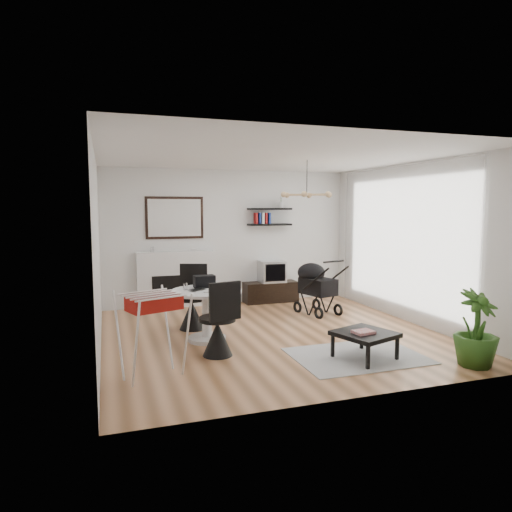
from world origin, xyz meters
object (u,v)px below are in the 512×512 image
object	(u,v)px
drying_rack	(153,333)
stroller	(316,289)
fireplace	(176,272)
tv_console	(271,292)
crt_tv	(272,271)
coffee_table	(365,335)
dining_table	(207,307)
potted_plant	(476,329)

from	to	relation	value
drying_rack	stroller	distance (m)	3.95
fireplace	tv_console	bearing A→B (deg)	-3.83
crt_tv	coffee_table	bearing A→B (deg)	-91.73
drying_rack	dining_table	bearing A→B (deg)	34.58
fireplace	dining_table	distance (m)	2.45
potted_plant	crt_tv	bearing A→B (deg)	103.20
tv_console	potted_plant	world-z (taller)	potted_plant
tv_console	potted_plant	xyz separation A→B (m)	(1.06, -4.41, 0.26)
drying_rack	coffee_table	world-z (taller)	drying_rack
drying_rack	potted_plant	bearing A→B (deg)	-32.52
fireplace	crt_tv	distance (m)	1.95
tv_console	drying_rack	bearing A→B (deg)	-127.56
fireplace	dining_table	world-z (taller)	fireplace
fireplace	tv_console	world-z (taller)	fireplace
tv_console	coffee_table	bearing A→B (deg)	-91.37
drying_rack	stroller	xyz separation A→B (m)	(3.18, 2.35, -0.07)
tv_console	crt_tv	distance (m)	0.43
crt_tv	drying_rack	size ratio (longest dim) A/B	0.51
drying_rack	potted_plant	distance (m)	3.89
tv_console	stroller	bearing A→B (deg)	-69.89
tv_console	stroller	world-z (taller)	stroller
tv_console	stroller	size ratio (longest dim) A/B	1.07
potted_plant	stroller	bearing A→B (deg)	100.88
tv_console	dining_table	bearing A→B (deg)	-128.59
dining_table	potted_plant	xyz separation A→B (m)	(2.90, -2.10, -0.03)
dining_table	drying_rack	xyz separation A→B (m)	(-0.89, -1.25, 0.02)
dining_table	stroller	bearing A→B (deg)	25.74
potted_plant	fireplace	bearing A→B (deg)	123.27
dining_table	potted_plant	world-z (taller)	potted_plant
crt_tv	potted_plant	world-z (taller)	potted_plant
potted_plant	drying_rack	bearing A→B (deg)	167.32
coffee_table	dining_table	bearing A→B (deg)	140.56
tv_console	coffee_table	world-z (taller)	tv_console
crt_tv	potted_plant	size ratio (longest dim) A/B	0.54
dining_table	crt_tv	bearing A→B (deg)	51.01
dining_table	drying_rack	size ratio (longest dim) A/B	1.05
tv_console	potted_plant	size ratio (longest dim) A/B	1.19
crt_tv	coffee_table	distance (m)	3.77
fireplace	coffee_table	distance (m)	4.31
crt_tv	dining_table	bearing A→B (deg)	-128.99
drying_rack	coffee_table	size ratio (longest dim) A/B	1.16
fireplace	crt_tv	world-z (taller)	fireplace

